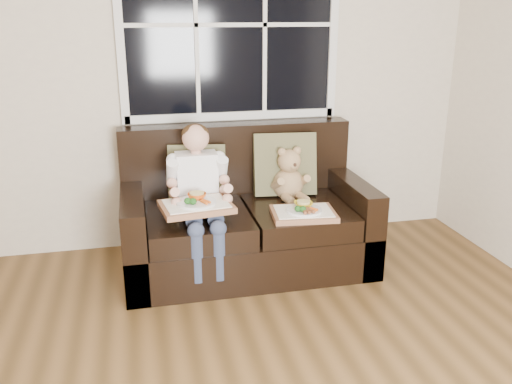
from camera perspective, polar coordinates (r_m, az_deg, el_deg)
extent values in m
cube|color=beige|center=(4.05, -8.66, 12.73)|extent=(4.50, 0.02, 2.70)
cube|color=black|center=(4.07, -2.71, 17.17)|extent=(1.50, 0.02, 1.25)
cube|color=silver|center=(4.12, -2.53, 8.03)|extent=(1.58, 0.04, 0.06)
cube|color=silver|center=(3.99, -14.25, 16.64)|extent=(0.06, 0.04, 1.37)
cube|color=silver|center=(4.26, 8.18, 17.07)|extent=(0.06, 0.04, 1.37)
cube|color=silver|center=(4.06, -2.68, 17.17)|extent=(1.50, 0.03, 0.03)
cube|color=black|center=(3.88, -0.96, -5.71)|extent=(1.70, 0.90, 0.30)
cube|color=black|center=(3.75, -12.67, -4.55)|extent=(0.15, 0.90, 0.60)
cube|color=black|center=(4.04, 9.85, -2.69)|extent=(0.15, 0.90, 0.60)
cube|color=black|center=(4.07, -2.11, 2.62)|extent=(1.70, 0.18, 0.66)
cube|color=black|center=(3.67, -6.09, -3.46)|extent=(0.68, 0.72, 0.15)
cube|color=black|center=(3.81, 4.44, -2.60)|extent=(0.68, 0.72, 0.15)
cube|color=brown|center=(3.87, -6.21, 2.01)|extent=(0.43, 0.25, 0.41)
cube|color=brown|center=(3.98, 3.02, 2.96)|extent=(0.47, 0.25, 0.47)
cube|color=white|center=(3.70, -6.24, 1.25)|extent=(0.27, 0.17, 0.38)
sphere|color=tan|center=(3.62, -6.38, 5.69)|extent=(0.18, 0.18, 0.18)
ellipsoid|color=#332010|center=(3.63, -6.42, 6.15)|extent=(0.18, 0.18, 0.13)
cylinder|color=#2F3852|center=(3.55, -6.84, -2.16)|extent=(0.11, 0.34, 0.11)
cylinder|color=#2F3852|center=(3.56, -4.65, -2.00)|extent=(0.11, 0.34, 0.11)
cylinder|color=#2F3852|center=(3.40, -6.25, -6.86)|extent=(0.09, 0.09, 0.32)
cylinder|color=#2F3852|center=(3.41, -3.94, -6.67)|extent=(0.09, 0.09, 0.32)
cylinder|color=tan|center=(3.56, -8.63, 1.14)|extent=(0.07, 0.34, 0.26)
cylinder|color=tan|center=(3.59, -3.42, 1.49)|extent=(0.07, 0.34, 0.26)
ellipsoid|color=tan|center=(3.93, 3.41, 0.85)|extent=(0.25, 0.22, 0.24)
sphere|color=tan|center=(3.87, 3.53, 3.27)|extent=(0.19, 0.19, 0.17)
sphere|color=tan|center=(3.84, 2.68, 4.25)|extent=(0.06, 0.06, 0.06)
sphere|color=tan|center=(3.87, 4.37, 4.33)|extent=(0.06, 0.06, 0.06)
sphere|color=tan|center=(3.81, 3.79, 2.79)|extent=(0.06, 0.06, 0.06)
sphere|color=black|center=(3.79, 3.91, 2.84)|extent=(0.03, 0.03, 0.03)
cylinder|color=tan|center=(3.82, 3.16, -0.80)|extent=(0.08, 0.14, 0.06)
cylinder|color=tan|center=(3.85, 4.69, -0.68)|extent=(0.08, 0.14, 0.06)
cube|color=#905D41|center=(3.45, -6.30, -1.55)|extent=(0.48, 0.39, 0.04)
cube|color=white|center=(3.45, -6.31, -1.21)|extent=(0.42, 0.33, 0.01)
cylinder|color=silver|center=(3.43, -6.30, -1.09)|extent=(0.25, 0.25, 0.02)
imported|color=#DD5512|center=(3.47, -6.24, -0.41)|extent=(0.13, 0.13, 0.04)
cylinder|color=#F3E685|center=(3.47, -6.24, -0.34)|extent=(0.09, 0.09, 0.02)
ellipsoid|color=#1C5A1E|center=(3.38, -7.20, -0.93)|extent=(0.05, 0.05, 0.04)
ellipsoid|color=#1C5A1E|center=(3.37, -6.64, -0.98)|extent=(0.05, 0.05, 0.04)
cylinder|color=#DC5C18|center=(3.39, -5.42, -1.04)|extent=(0.05, 0.07, 0.02)
cube|color=#905D41|center=(3.60, 5.00, -2.30)|extent=(0.45, 0.36, 0.03)
cube|color=white|center=(3.59, 5.01, -1.99)|extent=(0.39, 0.31, 0.01)
cylinder|color=silver|center=(3.58, 5.07, -1.89)|extent=(0.24, 0.24, 0.01)
imported|color=yellow|center=(3.61, 5.01, -1.31)|extent=(0.14, 0.14, 0.03)
cylinder|color=#F3E685|center=(3.61, 5.01, -1.21)|extent=(0.09, 0.09, 0.02)
ellipsoid|color=#1C5A1E|center=(3.52, 4.43, -1.76)|extent=(0.04, 0.04, 0.04)
ellipsoid|color=#1C5A1E|center=(3.51, 4.96, -1.81)|extent=(0.04, 0.04, 0.04)
cylinder|color=#DC5C18|center=(3.55, 5.98, -1.84)|extent=(0.05, 0.06, 0.02)
cylinder|color=#945630|center=(3.52, 5.39, -1.97)|extent=(0.03, 0.09, 0.02)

